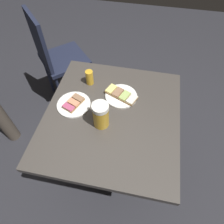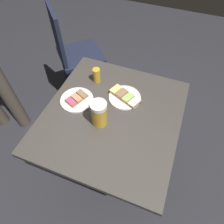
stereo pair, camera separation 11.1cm
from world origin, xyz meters
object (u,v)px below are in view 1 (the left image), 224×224
(beer_mug, at_px, (100,114))
(beer_glass_small, at_px, (90,77))
(plate_near, at_px, (121,95))
(plate_far, at_px, (74,104))
(cafe_chair, at_px, (56,56))

(beer_mug, height_order, beer_glass_small, beer_mug)
(plate_near, height_order, beer_glass_small, beer_glass_small)
(plate_far, bearing_deg, beer_glass_small, -102.92)
(beer_mug, height_order, cafe_chair, cafe_chair)
(plate_near, distance_m, beer_mug, 0.23)
(plate_far, xyz_separation_m, beer_glass_small, (-0.04, -0.20, 0.04))
(plate_far, bearing_deg, beer_mug, 153.81)
(plate_near, relative_size, beer_mug, 1.32)
(beer_mug, xyz_separation_m, beer_glass_small, (0.14, -0.29, -0.03))
(plate_far, bearing_deg, plate_near, -155.26)
(plate_near, distance_m, beer_glass_small, 0.23)
(cafe_chair, bearing_deg, beer_mug, -4.24)
(cafe_chair, bearing_deg, beer_glass_small, 1.91)
(plate_near, height_order, cafe_chair, cafe_chair)
(beer_glass_small, bearing_deg, cafe_chair, -45.05)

